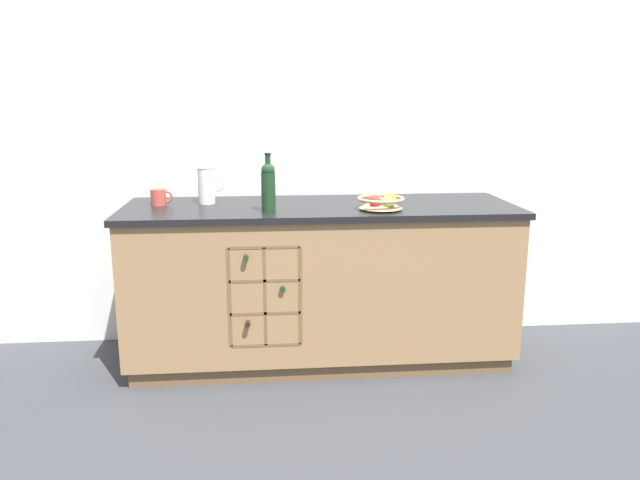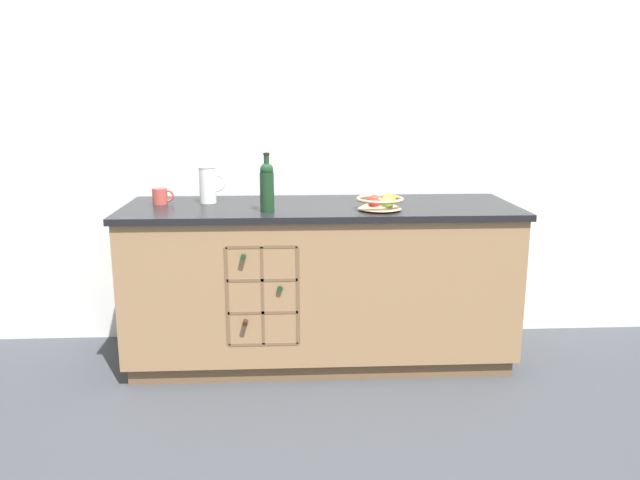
% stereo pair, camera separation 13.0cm
% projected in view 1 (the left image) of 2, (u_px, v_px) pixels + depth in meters
% --- Properties ---
extents(ground_plane, '(14.00, 14.00, 0.00)m').
position_uv_depth(ground_plane, '(320.00, 357.00, 3.72)').
color(ground_plane, '#383A3F').
extents(back_wall, '(4.56, 0.06, 2.55)m').
position_uv_depth(back_wall, '(314.00, 137.00, 3.84)').
color(back_wall, silver).
rests_on(back_wall, ground_plane).
extents(kitchen_island, '(2.20, 0.76, 0.92)m').
position_uv_depth(kitchen_island, '(320.00, 282.00, 3.61)').
color(kitchen_island, brown).
rests_on(kitchen_island, ground_plane).
extents(fruit_bowl, '(0.26, 0.26, 0.09)m').
position_uv_depth(fruit_bowl, '(381.00, 202.00, 3.36)').
color(fruit_bowl, tan).
rests_on(fruit_bowl, kitchen_island).
extents(white_pitcher, '(0.15, 0.10, 0.21)m').
position_uv_depth(white_pitcher, '(207.00, 185.00, 3.54)').
color(white_pitcher, silver).
rests_on(white_pitcher, kitchen_island).
extents(ceramic_mug, '(0.12, 0.08, 0.09)m').
position_uv_depth(ceramic_mug, '(159.00, 197.00, 3.50)').
color(ceramic_mug, '#B7473D').
rests_on(ceramic_mug, kitchen_island).
extents(standing_wine_bottle, '(0.08, 0.08, 0.31)m').
position_uv_depth(standing_wine_bottle, '(268.00, 186.00, 3.27)').
color(standing_wine_bottle, '#19381E').
rests_on(standing_wine_bottle, kitchen_island).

